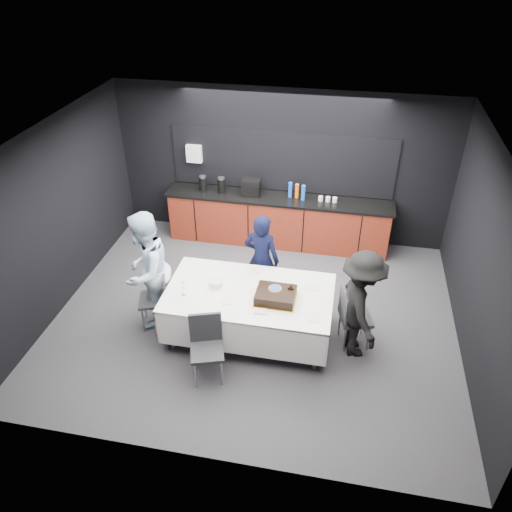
% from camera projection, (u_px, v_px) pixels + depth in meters
% --- Properties ---
extents(ground, '(6.00, 6.00, 0.00)m').
position_uv_depth(ground, '(255.00, 316.00, 7.67)').
color(ground, '#3D3C41').
rests_on(ground, ground).
extents(room_shell, '(6.04, 5.04, 2.82)m').
position_uv_depth(room_shell, '(255.00, 210.00, 6.64)').
color(room_shell, white).
rests_on(room_shell, ground).
extents(kitchenette, '(4.10, 0.64, 2.05)m').
position_uv_depth(kitchenette, '(277.00, 216.00, 9.18)').
color(kitchenette, maroon).
rests_on(kitchenette, ground).
extents(party_table, '(2.32, 1.32, 0.78)m').
position_uv_depth(party_table, '(249.00, 300.00, 6.99)').
color(party_table, '#99999E').
rests_on(party_table, ground).
extents(cake_assembly, '(0.58, 0.47, 0.18)m').
position_uv_depth(cake_assembly, '(276.00, 295.00, 6.73)').
color(cake_assembly, gold).
rests_on(cake_assembly, party_table).
extents(plate_stack, '(0.19, 0.19, 0.10)m').
position_uv_depth(plate_stack, '(216.00, 283.00, 6.99)').
color(plate_stack, white).
rests_on(plate_stack, party_table).
extents(loose_plate_near, '(0.19, 0.19, 0.01)m').
position_uv_depth(loose_plate_near, '(227.00, 300.00, 6.75)').
color(loose_plate_near, white).
rests_on(loose_plate_near, party_table).
extents(loose_plate_right_a, '(0.22, 0.22, 0.01)m').
position_uv_depth(loose_plate_right_a, '(311.00, 287.00, 7.00)').
color(loose_plate_right_a, white).
rests_on(loose_plate_right_a, party_table).
extents(loose_plate_right_b, '(0.20, 0.20, 0.01)m').
position_uv_depth(loose_plate_right_b, '(313.00, 318.00, 6.46)').
color(loose_plate_right_b, white).
rests_on(loose_plate_right_b, party_table).
extents(loose_plate_far, '(0.22, 0.22, 0.01)m').
position_uv_depth(loose_plate_far, '(254.00, 273.00, 7.28)').
color(loose_plate_far, white).
rests_on(loose_plate_far, party_table).
extents(fork_pile, '(0.17, 0.11, 0.03)m').
position_uv_depth(fork_pile, '(260.00, 311.00, 6.55)').
color(fork_pile, white).
rests_on(fork_pile, party_table).
extents(champagne_flute, '(0.06, 0.06, 0.22)m').
position_uv_depth(champagne_flute, '(182.00, 286.00, 6.77)').
color(champagne_flute, white).
rests_on(champagne_flute, party_table).
extents(chair_left, '(0.53, 0.53, 0.92)m').
position_uv_depth(chair_left, '(159.00, 295.00, 7.25)').
color(chair_left, '#2B2B30').
rests_on(chair_left, ground).
extents(chair_right, '(0.52, 0.52, 0.92)m').
position_uv_depth(chair_right, '(351.00, 313.00, 6.91)').
color(chair_right, '#2B2B30').
rests_on(chair_right, ground).
extents(chair_near, '(0.53, 0.53, 0.92)m').
position_uv_depth(chair_near, '(206.00, 342.00, 6.43)').
color(chair_near, '#2B2B30').
rests_on(chair_near, ground).
extents(person_center, '(0.62, 0.46, 1.54)m').
position_uv_depth(person_center, '(262.00, 260.00, 7.60)').
color(person_center, black).
rests_on(person_center, ground).
extents(person_left, '(0.81, 0.97, 1.82)m').
position_uv_depth(person_left, '(146.00, 271.00, 7.11)').
color(person_left, silver).
rests_on(person_left, ground).
extents(person_right, '(0.87, 1.18, 1.62)m').
position_uv_depth(person_right, '(361.00, 305.00, 6.63)').
color(person_right, black).
rests_on(person_right, ground).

